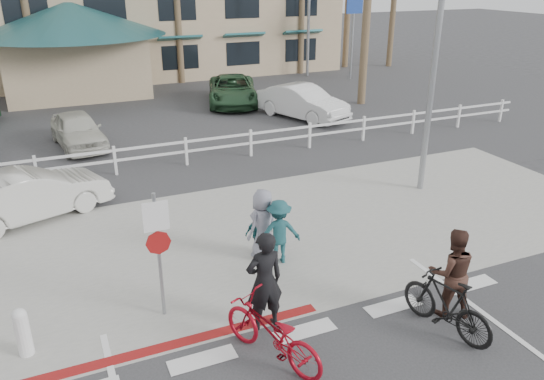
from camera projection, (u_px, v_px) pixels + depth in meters
name	position (u px, v px, depth m)	size (l,w,h in m)	color
ground	(320.00, 351.00, 9.47)	(140.00, 140.00, 0.00)	#333335
sidewalk_plaza	(235.00, 241.00, 13.27)	(22.00, 7.00, 0.01)	gray
cross_street	(191.00, 186.00, 16.66)	(40.00, 5.00, 0.01)	#333335
parking_lot	(136.00, 116.00, 24.70)	(50.00, 16.00, 0.01)	#333335
curb_red	(138.00, 354.00, 9.37)	(7.00, 0.25, 0.02)	maroon
rail_fence	(189.00, 151.00, 18.35)	(29.40, 0.16, 1.00)	silver
sign_post	(159.00, 250.00, 9.92)	(0.50, 0.10, 2.90)	gray
bollard_0	(23.00, 332.00, 9.21)	(0.26, 0.26, 0.95)	silver
streetlight_0	(437.00, 40.00, 14.80)	(0.60, 2.00, 9.00)	gray
info_sign	(353.00, 33.00, 32.19)	(1.20, 0.16, 5.60)	navy
bike_red	(272.00, 333.00, 9.03)	(0.75, 2.16, 1.14)	maroon
rider_red	(264.00, 281.00, 9.75)	(0.73, 0.48, 1.99)	black
bike_black	(447.00, 304.00, 9.78)	(0.55, 1.94, 1.16)	black
rider_black	(452.00, 273.00, 10.17)	(0.89, 0.70, 1.84)	#3F251D
pedestrian_a	(279.00, 232.00, 12.08)	(1.00, 0.58, 1.55)	#19494F
pedestrian_child	(259.00, 233.00, 12.49)	(0.66, 0.28, 1.13)	#18555B
pedestrian_b	(263.00, 224.00, 12.29)	(0.83, 0.54, 1.70)	gray
car_white_sedan	(30.00, 195.00, 14.29)	(1.46, 4.18, 1.38)	beige
lot_car_2	(78.00, 130.00, 20.16)	(1.57, 3.91, 1.33)	beige
lot_car_3	(303.00, 102.00, 24.08)	(1.59, 4.55, 1.50)	silver
lot_car_5	(233.00, 90.00, 26.71)	(2.34, 5.07, 1.41)	#274C2E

